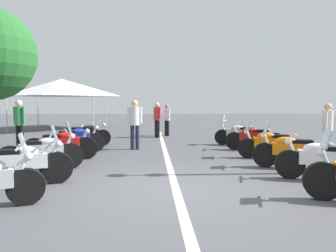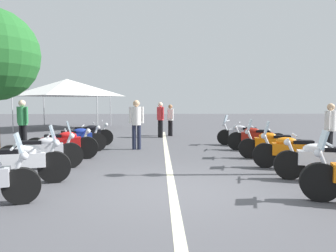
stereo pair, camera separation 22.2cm
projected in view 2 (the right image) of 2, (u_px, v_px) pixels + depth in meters
name	position (u px, v px, depth m)	size (l,w,h in m)	color
ground_plane	(172.00, 190.00, 6.00)	(80.00, 80.00, 0.00)	#4C4C51
lane_centre_stripe	(168.00, 159.00, 9.26)	(16.96, 0.16, 0.01)	beige
motorcycle_left_row_1	(20.00, 162.00, 6.31)	(0.79, 2.02, 1.22)	black
motorcycle_left_row_2	(42.00, 151.00, 7.73)	(0.89, 1.98, 1.22)	black
motorcycle_left_row_3	(62.00, 144.00, 9.13)	(0.65, 2.12, 1.02)	black
motorcycle_left_row_4	(76.00, 139.00, 10.49)	(0.87, 2.03, 1.00)	black
motorcycle_left_row_5	(88.00, 134.00, 12.07)	(0.66, 2.00, 1.00)	black
motorcycle_right_row_1	(323.00, 160.00, 6.61)	(0.87, 2.03, 1.00)	black
motorcycle_right_row_2	(292.00, 151.00, 7.85)	(0.84, 1.99, 1.21)	black
motorcycle_right_row_3	(273.00, 144.00, 9.25)	(0.78, 2.06, 1.19)	black
motorcycle_right_row_4	(256.00, 138.00, 10.80)	(0.89, 1.99, 1.00)	black
motorcycle_right_row_5	(243.00, 134.00, 12.04)	(1.05, 1.97, 1.20)	black
bystander_0	(170.00, 118.00, 15.59)	(0.48, 0.32, 1.60)	black
bystander_1	(23.00, 120.00, 11.03)	(0.32, 0.48, 1.78)	black
bystander_2	(136.00, 120.00, 11.08)	(0.32, 0.53, 1.78)	#1E2338
bystander_3	(330.00, 126.00, 9.40)	(0.41, 0.39, 1.67)	black
bystander_4	(160.00, 117.00, 14.88)	(0.45, 0.34, 1.71)	black
event_tent	(67.00, 88.00, 19.90)	(5.34, 5.34, 3.20)	white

